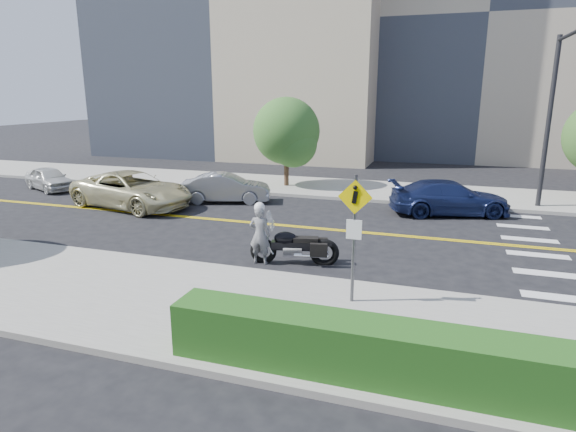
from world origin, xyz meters
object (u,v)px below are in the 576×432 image
Objects in this scene: motorcyclist at (260,233)px; motorcycle at (295,238)px; suv at (132,190)px; parked_car_white at (49,179)px; pedestrian_sign at (354,227)px; parked_car_silver at (226,188)px; parked_car_blue at (449,198)px.

motorcycle is at bearing -164.60° from motorcyclist.
suv reaches higher than parked_car_white.
pedestrian_sign reaches higher than parked_car_silver.
motorcyclist is 16.06m from parked_car_white.
parked_car_silver is at bearing 77.30° from parked_car_blue.
suv reaches higher than parked_car_silver.
motorcyclist is at bearing -110.63° from suv.
pedestrian_sign is 0.86× the size of parked_car_white.
pedestrian_sign reaches higher than motorcycle.
pedestrian_sign is at bearing 150.93° from parked_car_blue.
suv is 1.62× the size of parked_car_white.
parked_car_blue is (5.26, 7.97, -0.22)m from motorcyclist.
motorcyclist is at bearing -165.80° from parked_car_silver.
parked_car_white is (-14.45, 6.98, -0.33)m from motorcyclist.
suv is at bearing 147.34° from pedestrian_sign.
parked_car_blue is at bearing -65.88° from suv.
pedestrian_sign is 10.40m from parked_car_blue.
suv is (-8.94, 4.67, 0.01)m from motorcycle.
suv is 1.39× the size of parked_car_silver.
motorcyclist reaches higher than parked_car_white.
motorcycle is 16.80m from parked_car_white.
parked_car_white is at bearing -28.64° from motorcyclist.
suv is (-7.97, 4.99, -0.14)m from motorcyclist.
motorcycle reaches higher than parked_car_silver.
parked_car_white is (-15.42, 6.66, -0.18)m from motorcycle.
parked_car_silver is (-4.51, 7.20, -0.26)m from motorcyclist.
parked_car_white is 19.73m from parked_car_blue.
motorcyclist is 9.40m from suv.
motorcyclist reaches higher than motorcycle.
motorcycle is 0.73× the size of parked_car_white.
motorcyclist is at bearing 129.38° from parked_car_blue.
motorcycle reaches higher than parked_car_blue.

